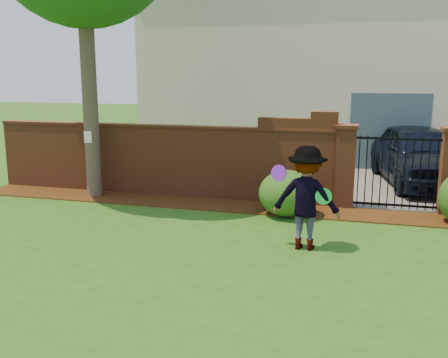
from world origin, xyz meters
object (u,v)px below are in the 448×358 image
(man, at_px, (306,198))
(frisbee_purple, at_px, (279,173))
(car, at_px, (422,156))
(frisbee_green, at_px, (324,196))

(man, bearing_deg, frisbee_purple, 6.49)
(man, bearing_deg, car, -108.13)
(car, xyz_separation_m, frisbee_green, (-2.12, -6.02, 0.16))
(man, xyz_separation_m, frisbee_purple, (-0.47, -0.02, 0.42))
(man, distance_m, frisbee_purple, 0.63)
(car, distance_m, frisbee_purple, 6.63)
(car, bearing_deg, man, -122.81)
(man, xyz_separation_m, frisbee_green, (0.31, -0.10, 0.08))
(frisbee_green, bearing_deg, car, 70.62)
(car, xyz_separation_m, man, (-2.42, -5.92, 0.07))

